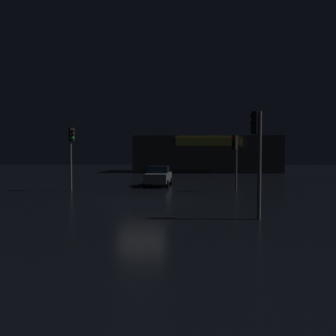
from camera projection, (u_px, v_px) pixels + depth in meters
ground_plane at (142, 201)px, 18.80m from camera, size 120.00×120.00×0.00m
store_building at (206, 154)px, 49.21m from camera, size 19.67×8.75×4.92m
traffic_signal_main at (257, 144)px, 13.55m from camera, size 0.42×0.42×4.21m
traffic_signal_opposite at (71, 146)px, 23.92m from camera, size 0.43×0.42×4.32m
traffic_signal_cross_left at (235, 150)px, 23.52m from camera, size 0.43×0.42×3.79m
car_near at (159, 176)px, 27.44m from camera, size 2.09×4.17×1.58m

